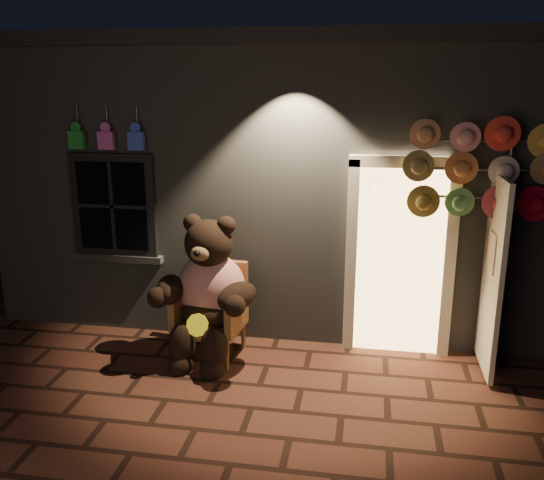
# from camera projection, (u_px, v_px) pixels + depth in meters

# --- Properties ---
(ground) EXTENTS (60.00, 60.00, 0.00)m
(ground) POSITION_uv_depth(u_px,v_px,m) (251.00, 408.00, 5.35)
(ground) COLOR #522C1F
(ground) RESTS_ON ground
(shop_building) EXTENTS (7.30, 5.95, 3.51)m
(shop_building) POSITION_uv_depth(u_px,v_px,m) (304.00, 163.00, 8.68)
(shop_building) COLOR slate
(shop_building) RESTS_ON ground
(wicker_armchair) EXTENTS (0.77, 0.71, 1.02)m
(wicker_armchair) POSITION_uv_depth(u_px,v_px,m) (213.00, 309.00, 6.32)
(wicker_armchair) COLOR olive
(wicker_armchair) RESTS_ON ground
(teddy_bear) EXTENTS (1.19, 0.98, 1.65)m
(teddy_bear) POSITION_uv_depth(u_px,v_px,m) (208.00, 293.00, 6.13)
(teddy_bear) COLOR red
(teddy_bear) RESTS_ON ground
(hat_rack) EXTENTS (1.46, 0.22, 2.57)m
(hat_rack) POSITION_uv_depth(u_px,v_px,m) (481.00, 173.00, 5.68)
(hat_rack) COLOR #59595E
(hat_rack) RESTS_ON ground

